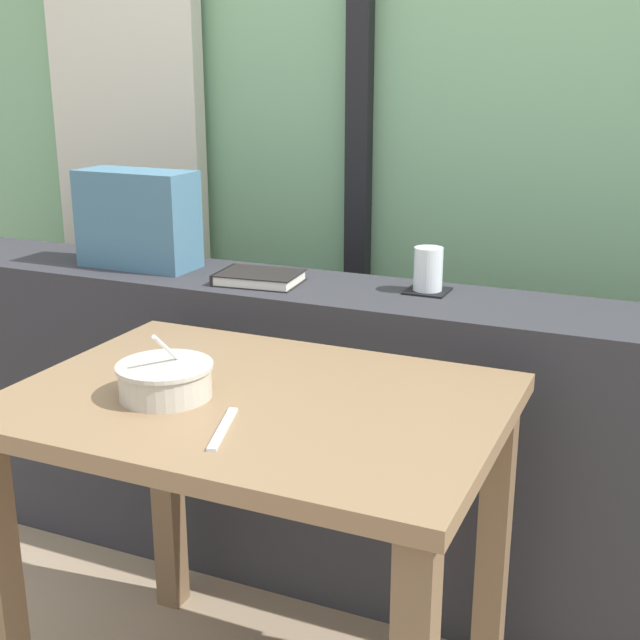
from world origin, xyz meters
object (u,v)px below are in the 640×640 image
breakfast_table (258,463)px  throw_pillow (138,219)px  closed_book (258,278)px  fork_utensil (223,429)px  juice_glass (428,271)px  soup_bowl (165,380)px  coaster_square (427,291)px

breakfast_table → throw_pillow: size_ratio=2.84×
closed_book → fork_utensil: (0.30, -0.70, -0.07)m
juice_glass → throw_pillow: throw_pillow is taller
breakfast_table → juice_glass: bearing=77.5°
closed_book → fork_utensil: size_ratio=1.28×
soup_bowl → closed_book: bearing=101.7°
coaster_square → throw_pillow: (-0.80, -0.05, 0.13)m
juice_glass → throw_pillow: (-0.80, -0.05, 0.08)m
breakfast_table → coaster_square: size_ratio=9.10×
throw_pillow → soup_bowl: bearing=-51.7°
juice_glass → closed_book: (-0.42, -0.09, -0.04)m
coaster_square → closed_book: bearing=-168.1°
coaster_square → juice_glass: size_ratio=0.95×
coaster_square → throw_pillow: size_ratio=0.31×
closed_book → throw_pillow: 0.40m
juice_glass → fork_utensil: 0.80m
throw_pillow → soup_bowl: (0.51, -0.64, -0.16)m
throw_pillow → breakfast_table: bearing=-41.0°
soup_bowl → fork_utensil: soup_bowl is taller
breakfast_table → closed_book: bearing=117.2°
juice_glass → fork_utensil: (-0.12, -0.79, -0.11)m
fork_utensil → coaster_square: bearing=64.2°
soup_bowl → fork_utensil: size_ratio=1.07×
soup_bowl → throw_pillow: bearing=128.3°
closed_book → soup_bowl: soup_bowl is taller
juice_glass → fork_utensil: size_ratio=0.62×
throw_pillow → fork_utensil: throw_pillow is taller
closed_book → soup_bowl: size_ratio=1.21×
coaster_square → fork_utensil: size_ratio=0.59×
closed_book → coaster_square: bearing=11.9°
coaster_square → juice_glass: bearing=0.0°
coaster_square → soup_bowl: bearing=-112.5°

